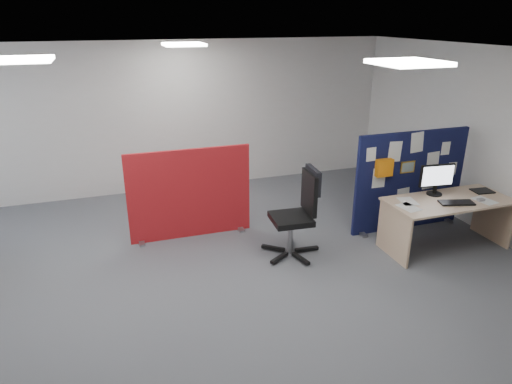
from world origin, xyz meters
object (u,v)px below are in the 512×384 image
object	(u,v)px
main_desk	(445,210)
navy_divider	(409,181)
office_chair	(300,208)
red_divider	(190,195)
monitor_main	(437,178)

from	to	relation	value
main_desk	navy_divider	bearing A→B (deg)	99.65
office_chair	navy_divider	bearing A→B (deg)	11.65
red_divider	office_chair	xyz separation A→B (m)	(1.30, -1.00, 0.02)
main_desk	red_divider	world-z (taller)	red_divider
main_desk	red_divider	distance (m)	3.61
red_divider	monitor_main	bearing A→B (deg)	-21.03
office_chair	red_divider	bearing A→B (deg)	146.22
red_divider	navy_divider	bearing A→B (deg)	-12.90
navy_divider	monitor_main	bearing A→B (deg)	-84.50
navy_divider	monitor_main	world-z (taller)	navy_divider
navy_divider	red_divider	bearing A→B (deg)	166.76
monitor_main	office_chair	world-z (taller)	office_chair
monitor_main	red_divider	bearing A→B (deg)	164.77
navy_divider	red_divider	xyz separation A→B (m)	(-3.18, 0.75, -0.11)
red_divider	office_chair	size ratio (longest dim) A/B	1.48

